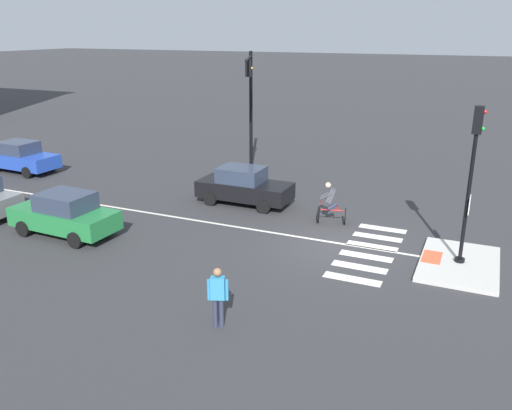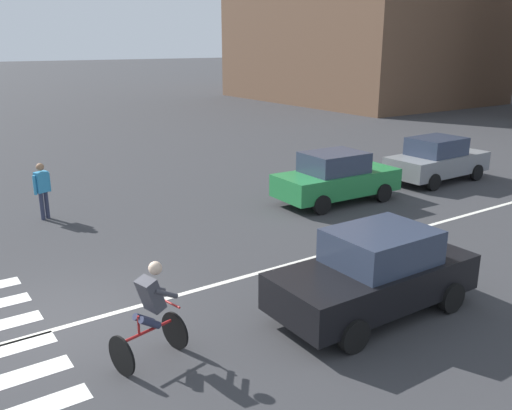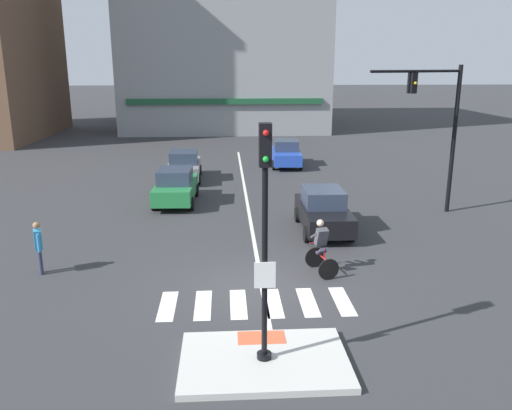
{
  "view_description": "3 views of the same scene",
  "coord_description": "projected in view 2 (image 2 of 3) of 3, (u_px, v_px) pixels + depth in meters",
  "views": [
    {
      "loc": [
        -17.09,
        -4.31,
        7.36
      ],
      "look_at": [
        -0.66,
        2.99,
        1.35
      ],
      "focal_mm": 37.15,
      "sensor_mm": 36.0,
      "label": 1
    },
    {
      "loc": [
        9.56,
        -2.0,
        4.99
      ],
      "look_at": [
        -1.05,
        5.23,
        1.14
      ],
      "focal_mm": 38.29,
      "sensor_mm": 36.0,
      "label": 2
    },
    {
      "loc": [
        -0.79,
        -13.85,
        6.27
      ],
      "look_at": [
        0.3,
        3.72,
        1.48
      ],
      "focal_mm": 36.4,
      "sensor_mm": 36.0,
      "label": 3
    }
  ],
  "objects": [
    {
      "name": "lane_centre_line",
      "position": [
        423.0,
        227.0,
        15.28
      ],
      "size": [
        0.14,
        28.0,
        0.01
      ],
      "primitive_type": "cube",
      "color": "silver",
      "rests_on": "ground"
    },
    {
      "name": "crosswalk_stripe_d",
      "position": [
        0.0,
        351.0,
        9.15
      ],
      "size": [
        0.44,
        1.8,
        0.01
      ],
      "primitive_type": "cube",
      "color": "silver",
      "rests_on": "ground"
    },
    {
      "name": "car_black_eastbound_mid",
      "position": [
        375.0,
        273.0,
        10.28
      ],
      "size": [
        1.87,
        4.11,
        1.64
      ],
      "color": "black",
      "rests_on": "ground"
    },
    {
      "name": "pedestrian_at_curb_left",
      "position": [
        42.0,
        187.0,
        15.72
      ],
      "size": [
        0.34,
        0.52,
        1.67
      ],
      "color": "#2D334C",
      "rests_on": "ground"
    },
    {
      "name": "cyclist",
      "position": [
        151.0,
        311.0,
        8.69
      ],
      "size": [
        0.89,
        1.21,
        1.68
      ],
      "color": "black",
      "rests_on": "ground"
    },
    {
      "name": "crosswalk_stripe_e",
      "position": [
        11.0,
        379.0,
        8.4
      ],
      "size": [
        0.44,
        1.8,
        0.01
      ],
      "primitive_type": "cube",
      "color": "silver",
      "rests_on": "ground"
    },
    {
      "name": "car_green_westbound_far",
      "position": [
        336.0,
        177.0,
        17.5
      ],
      "size": [
        1.96,
        4.16,
        1.64
      ],
      "color": "#237A3D",
      "rests_on": "ground"
    },
    {
      "name": "car_grey_westbound_distant",
      "position": [
        437.0,
        160.0,
        20.16
      ],
      "size": [
        1.91,
        4.13,
        1.64
      ],
      "color": "slate",
      "rests_on": "ground"
    },
    {
      "name": "ground_plane",
      "position": [
        55.0,
        323.0,
        10.08
      ],
      "size": [
        300.0,
        300.0,
        0.0
      ],
      "primitive_type": "plane",
      "color": "#333335"
    }
  ]
}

